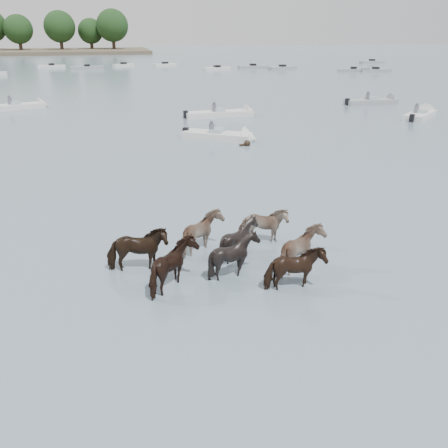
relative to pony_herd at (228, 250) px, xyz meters
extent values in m
plane|color=slate|center=(1.12, -0.38, -0.63)|extent=(400.00, 400.00, 0.00)
imported|color=black|center=(-2.80, 0.50, 0.04)|extent=(1.96, 0.98, 1.62)
imported|color=#88735C|center=(-0.53, 1.39, -0.01)|extent=(1.77, 1.89, 1.52)
imported|color=black|center=(0.52, 0.63, -0.02)|extent=(1.59, 1.48, 1.51)
imported|color=#85685A|center=(1.69, 1.68, -0.04)|extent=(1.88, 1.18, 1.47)
imported|color=black|center=(-1.81, -0.91, 0.02)|extent=(1.70, 1.87, 1.59)
imported|color=black|center=(0.06, -0.52, 0.00)|extent=(1.83, 1.77, 1.55)
imported|color=black|center=(1.55, -1.76, -0.03)|extent=(1.78, 0.86, 1.48)
imported|color=gray|center=(2.22, -0.73, 0.01)|extent=(1.92, 2.00, 1.56)
sphere|color=black|center=(5.42, 16.68, -0.51)|extent=(0.44, 0.44, 0.44)
cube|color=black|center=(5.17, 16.68, -0.61)|extent=(0.50, 0.22, 0.18)
cube|color=silver|center=(3.96, 19.04, -0.43)|extent=(4.84, 3.91, 0.55)
cone|color=silver|center=(5.94, 17.76, -0.43)|extent=(1.63, 1.83, 1.60)
cube|color=#99ADB7|center=(3.96, 19.04, -0.08)|extent=(1.28, 1.37, 0.35)
cube|color=black|center=(1.97, 20.32, -0.28)|extent=(0.48, 0.48, 0.60)
cylinder|color=#595966|center=(3.56, 19.04, 0.12)|extent=(0.36, 0.36, 0.70)
sphere|color=#595966|center=(3.56, 19.04, 0.57)|extent=(0.24, 0.24, 0.24)
cube|color=silver|center=(6.10, 27.90, -0.43)|extent=(5.95, 1.99, 0.55)
cone|color=silver|center=(9.02, 28.09, -0.43)|extent=(1.00, 1.66, 1.60)
cube|color=#99ADB7|center=(6.10, 27.90, -0.08)|extent=(0.87, 1.17, 0.35)
cube|color=black|center=(3.18, 27.70, -0.28)|extent=(0.37, 0.37, 0.60)
cylinder|color=#595966|center=(5.70, 27.90, 0.12)|extent=(0.36, 0.36, 0.70)
sphere|color=#595966|center=(5.70, 27.90, 0.57)|extent=(0.24, 0.24, 0.24)
cube|color=silver|center=(22.51, 23.19, -0.43)|extent=(4.55, 4.25, 0.55)
cone|color=silver|center=(24.26, 24.71, -0.43)|extent=(1.73, 1.80, 1.60)
cube|color=#99ADB7|center=(22.51, 23.19, -0.08)|extent=(1.34, 1.37, 0.35)
cube|color=black|center=(20.76, 21.66, -0.28)|extent=(0.49, 0.49, 0.60)
cylinder|color=#595966|center=(22.11, 23.19, 0.12)|extent=(0.36, 0.36, 0.70)
sphere|color=#595966|center=(22.11, 23.19, 0.57)|extent=(0.24, 0.24, 0.24)
cube|color=gray|center=(22.63, 31.61, -0.43)|extent=(5.30, 1.72, 0.55)
cone|color=gray|center=(25.26, 31.67, -0.43)|extent=(0.94, 1.62, 1.60)
cube|color=#99ADB7|center=(22.63, 31.61, -0.08)|extent=(0.83, 1.14, 0.35)
cube|color=black|center=(20.00, 31.54, -0.28)|extent=(0.36, 0.36, 0.60)
cylinder|color=#595966|center=(22.23, 31.61, 0.12)|extent=(0.36, 0.36, 0.70)
sphere|color=#595966|center=(22.23, 31.61, 0.57)|extent=(0.24, 0.24, 0.24)
cube|color=silver|center=(-11.61, 36.42, -0.43)|extent=(5.46, 3.18, 0.55)
cone|color=silver|center=(-9.14, 37.25, -0.43)|extent=(1.36, 1.80, 1.60)
cube|color=#99ADB7|center=(-11.61, 36.42, -0.08)|extent=(1.12, 1.32, 0.35)
cylinder|color=#595966|center=(-12.01, 36.42, 0.12)|extent=(0.36, 0.36, 0.70)
sphere|color=#595966|center=(-12.01, 36.42, 0.57)|extent=(0.24, 0.24, 0.24)
cube|color=silver|center=(-12.61, 88.75, -0.41)|extent=(5.01, 1.68, 0.60)
cube|color=black|center=(-12.61, 88.75, -0.03)|extent=(1.04, 1.04, 0.50)
cube|color=gray|center=(-5.99, 84.41, -0.41)|extent=(6.03, 1.67, 0.60)
cube|color=black|center=(-5.99, 84.41, -0.03)|extent=(1.03, 1.03, 0.50)
cube|color=silver|center=(0.86, 88.86, -0.41)|extent=(4.33, 2.83, 0.60)
cube|color=black|center=(0.86, 88.86, -0.03)|extent=(1.29, 1.29, 0.50)
cube|color=silver|center=(8.92, 88.02, -0.41)|extent=(5.00, 3.03, 0.60)
cube|color=black|center=(8.92, 88.02, -0.03)|extent=(1.28, 1.28, 0.50)
cube|color=silver|center=(16.91, 76.33, -0.41)|extent=(5.08, 2.39, 0.60)
cube|color=black|center=(16.91, 76.33, -0.03)|extent=(1.17, 1.17, 0.50)
cube|color=gray|center=(24.44, 78.96, -0.41)|extent=(5.71, 1.87, 0.60)
cube|color=black|center=(24.44, 78.96, -0.03)|extent=(1.06, 1.06, 0.50)
cube|color=gray|center=(28.96, 75.18, -0.41)|extent=(5.76, 3.14, 0.60)
cube|color=black|center=(28.96, 75.18, -0.03)|extent=(1.26, 1.26, 0.50)
cube|color=gray|center=(39.18, 67.28, -0.41)|extent=(5.53, 3.33, 0.60)
cube|color=black|center=(39.18, 67.28, -0.03)|extent=(1.29, 1.29, 0.50)
cube|color=gray|center=(42.72, 66.11, -0.41)|extent=(5.39, 1.97, 0.60)
cube|color=black|center=(42.72, 66.11, -0.03)|extent=(1.09, 1.09, 0.50)
cube|color=gray|center=(53.56, 86.67, -0.41)|extent=(5.69, 2.13, 0.60)
cube|color=black|center=(53.56, 86.67, -0.03)|extent=(1.11, 1.11, 0.50)
cylinder|color=#382619|center=(-26.24, 150.30, 1.24)|extent=(1.00, 1.00, 3.73)
sphere|color=black|center=(-26.24, 150.30, 6.11)|extent=(8.29, 8.29, 8.29)
cylinder|color=#382619|center=(-14.60, 150.99, 1.43)|extent=(1.00, 1.00, 4.12)
sphere|color=black|center=(-14.60, 150.99, 6.82)|extent=(9.17, 9.17, 9.17)
cylinder|color=#382619|center=(-5.80, 154.80, 1.08)|extent=(1.00, 1.00, 3.42)
sphere|color=black|center=(-5.80, 154.80, 5.54)|extent=(7.60, 7.60, 7.60)
cylinder|color=#382619|center=(0.91, 150.83, 1.53)|extent=(1.00, 1.00, 4.32)
sphere|color=black|center=(0.91, 150.83, 7.16)|extent=(9.59, 9.59, 9.59)
camera|label=1|loc=(-3.38, -13.53, 6.51)|focal=39.10mm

